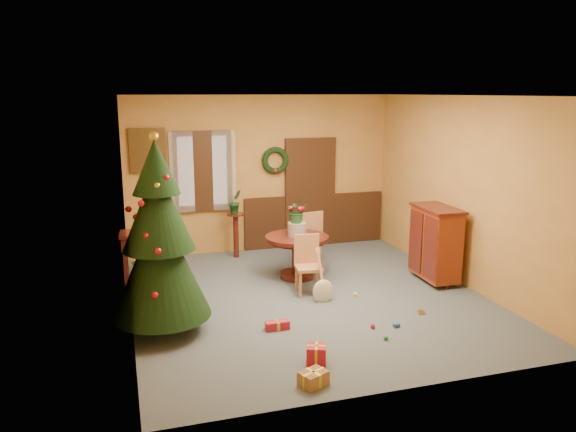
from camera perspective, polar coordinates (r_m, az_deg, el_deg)
name	(u,v)px	position (r m, az deg, el deg)	size (l,w,h in m)	color
room_envelope	(273,191)	(10.59, -1.56, 2.53)	(5.50, 5.50, 5.50)	#3A4554
dining_table	(297,249)	(9.02, 0.91, -3.33)	(1.02, 1.02, 0.70)	black
urn	(297,229)	(8.94, 0.92, -1.36)	(0.30, 0.30, 0.22)	slate
centerpiece_plant	(297,211)	(8.87, 0.92, 0.52)	(0.34, 0.30, 0.38)	#1E4C23
chair_near	(308,262)	(8.38, 2.02, -4.72)	(0.43, 0.43, 0.88)	#A46841
chair_far	(309,235)	(9.81, 2.16, -1.96)	(0.48, 0.48, 0.94)	#A46841
guitar	(323,277)	(8.06, 3.59, -6.20)	(0.31, 0.15, 0.74)	beige
plant_stand	(236,230)	(10.18, -5.32, -1.44)	(0.31, 0.31, 0.81)	black
stand_plant	(235,202)	(10.07, -5.38, 1.47)	(0.24, 0.20, 0.44)	#19471E
christmas_tree	(159,241)	(7.00, -12.95, -2.44)	(1.21, 1.21, 2.50)	#382111
writing_desk	(150,244)	(9.12, -13.83, -2.75)	(0.93, 0.50, 0.81)	black
sideboard	(436,242)	(9.12, 14.78, -2.56)	(0.53, 0.96, 1.21)	#5B200A
gift_a	(313,378)	(6.00, 2.60, -16.15)	(0.34, 0.30, 0.15)	brown
gift_b	(316,354)	(6.41, 2.90, -13.87)	(0.27, 0.27, 0.22)	#A4152B
gift_c	(160,318)	(7.63, -12.83, -10.07)	(0.27, 0.28, 0.13)	brown
gift_d	(277,325)	(7.25, -1.09, -11.04)	(0.31, 0.13, 0.11)	#A4152B
toy_a	(396,325)	(7.45, 10.96, -10.86)	(0.08, 0.05, 0.05)	#244C9D
toy_b	(386,338)	(7.07, 9.91, -12.10)	(0.06, 0.06, 0.06)	#238135
toy_c	(355,295)	(8.40, 6.86, -7.96)	(0.08, 0.05, 0.05)	gold
toy_d	(373,326)	(7.36, 8.60, -11.02)	(0.06, 0.06, 0.06)	red
toy_e	(421,312)	(7.94, 13.37, -9.48)	(0.08, 0.05, 0.05)	gold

